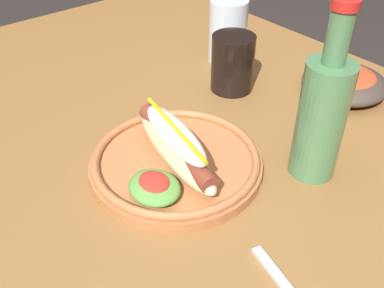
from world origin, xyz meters
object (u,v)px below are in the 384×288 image
Objects in this scene: soda_cup at (233,63)px; glass_bottle at (322,114)px; side_bowl at (345,82)px; hot_dog_plate at (175,158)px; water_cup at (228,31)px.

soda_cup is 0.41× the size of glass_bottle.
glass_bottle is (0.24, -0.07, 0.05)m from soda_cup.
side_bowl is (-0.10, 0.22, -0.07)m from glass_bottle.
soda_cup is (-0.12, 0.23, 0.03)m from hot_dog_plate.
hot_dog_plate is 1.63× the size of side_bowl.
hot_dog_plate is at bearing -62.18° from soda_cup.
water_cup is 0.37m from glass_bottle.
water_cup is at bearing 156.11° from glass_bottle.
soda_cup is 0.83× the size of water_cup.
soda_cup is 0.68× the size of side_bowl.
hot_dog_plate is 2.41× the size of soda_cup.
glass_bottle is at bearing -16.90° from soda_cup.
side_bowl is (0.24, 0.07, -0.04)m from water_cup.
glass_bottle is at bearing -65.45° from side_bowl.
water_cup is 0.50× the size of glass_bottle.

